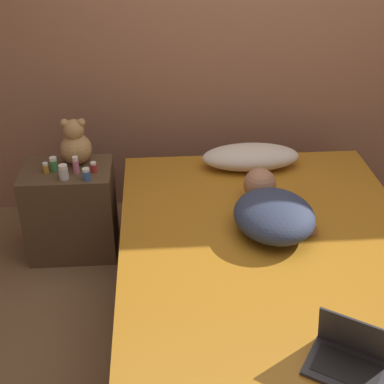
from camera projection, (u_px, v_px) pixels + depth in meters
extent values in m
plane|color=brown|center=(266.00, 320.00, 3.00)|extent=(12.00, 12.00, 0.00)
cube|color=#996B51|center=(241.00, 26.00, 3.46)|extent=(8.00, 0.06, 2.60)
cube|color=brown|center=(268.00, 299.00, 2.92)|extent=(1.60, 2.09, 0.31)
cube|color=#B2721E|center=(271.00, 262.00, 2.79)|extent=(1.57, 2.05, 0.21)
cube|color=brown|center=(71.00, 211.00, 3.41)|extent=(0.55, 0.38, 0.61)
ellipsoid|color=beige|center=(251.00, 157.00, 3.41)|extent=(0.62, 0.28, 0.15)
ellipsoid|color=#2D3851|center=(274.00, 215.00, 2.80)|extent=(0.45, 0.51, 0.19)
sphere|color=#A87556|center=(260.00, 184.00, 3.08)|extent=(0.19, 0.19, 0.19)
cylinder|color=#A87556|center=(307.00, 220.00, 2.88)|extent=(0.07, 0.22, 0.06)
cube|color=#333338|center=(346.00, 369.00, 2.05)|extent=(0.37, 0.34, 0.02)
cube|color=black|center=(347.00, 368.00, 2.04)|extent=(0.29, 0.26, 0.00)
cube|color=#333338|center=(356.00, 335.00, 2.05)|extent=(0.28, 0.21, 0.20)
cube|color=black|center=(356.00, 335.00, 2.05)|extent=(0.25, 0.19, 0.18)
sphere|color=tan|center=(76.00, 149.00, 3.27)|extent=(0.19, 0.19, 0.19)
sphere|color=tan|center=(74.00, 129.00, 3.21)|extent=(0.12, 0.12, 0.12)
sphere|color=tan|center=(64.00, 123.00, 3.18)|extent=(0.05, 0.05, 0.05)
sphere|color=tan|center=(81.00, 123.00, 3.19)|extent=(0.05, 0.05, 0.05)
cylinder|color=silver|center=(64.00, 174.00, 3.13)|extent=(0.06, 0.06, 0.07)
cylinder|color=white|center=(63.00, 167.00, 3.11)|extent=(0.05, 0.05, 0.02)
cylinder|color=#3866B2|center=(86.00, 175.00, 3.13)|extent=(0.05, 0.05, 0.06)
cylinder|color=white|center=(86.00, 170.00, 3.11)|extent=(0.04, 0.04, 0.02)
cylinder|color=pink|center=(76.00, 167.00, 3.19)|extent=(0.04, 0.04, 0.08)
cylinder|color=white|center=(75.00, 159.00, 3.16)|extent=(0.03, 0.03, 0.02)
cylinder|color=#B72D2D|center=(94.00, 168.00, 3.21)|extent=(0.04, 0.04, 0.05)
cylinder|color=white|center=(93.00, 163.00, 3.19)|extent=(0.04, 0.04, 0.01)
cylinder|color=gold|center=(46.00, 169.00, 3.20)|extent=(0.03, 0.03, 0.05)
cylinder|color=white|center=(45.00, 164.00, 3.18)|extent=(0.03, 0.03, 0.01)
cylinder|color=#3D8E4C|center=(54.00, 165.00, 3.22)|extent=(0.05, 0.05, 0.07)
cylinder|color=white|center=(53.00, 159.00, 3.20)|extent=(0.04, 0.04, 0.02)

